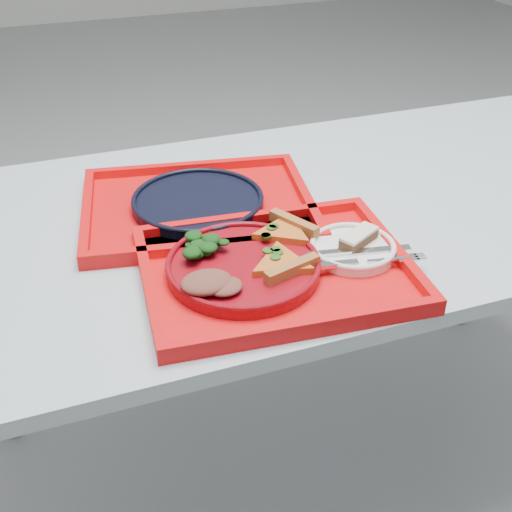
{
  "coord_description": "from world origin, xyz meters",
  "views": [
    {
      "loc": [
        -0.5,
        -1.04,
        1.38
      ],
      "look_at": [
        -0.19,
        -0.19,
        0.78
      ],
      "focal_mm": 45.0,
      "sensor_mm": 36.0,
      "label": 1
    }
  ],
  "objects_px": {
    "dinner_plate": "(243,268)",
    "tray_main": "(276,272)",
    "navy_plate": "(198,203)",
    "tray_far": "(198,209)",
    "dessert_bar": "(359,238)"
  },
  "relations": [
    {
      "from": "tray_main",
      "to": "tray_far",
      "type": "bearing_deg",
      "value": 109.21
    },
    {
      "from": "dinner_plate",
      "to": "navy_plate",
      "type": "xyz_separation_m",
      "value": [
        -0.01,
        0.25,
        -0.0
      ]
    },
    {
      "from": "dessert_bar",
      "to": "dinner_plate",
      "type": "bearing_deg",
      "value": 151.27
    },
    {
      "from": "tray_far",
      "to": "navy_plate",
      "type": "xyz_separation_m",
      "value": [
        0.0,
        0.0,
        0.01
      ]
    },
    {
      "from": "tray_main",
      "to": "navy_plate",
      "type": "relative_size",
      "value": 1.73
    },
    {
      "from": "tray_main",
      "to": "dessert_bar",
      "type": "height_order",
      "value": "dessert_bar"
    },
    {
      "from": "dinner_plate",
      "to": "tray_main",
      "type": "bearing_deg",
      "value": -10.3
    },
    {
      "from": "tray_far",
      "to": "dessert_bar",
      "type": "height_order",
      "value": "dessert_bar"
    },
    {
      "from": "dinner_plate",
      "to": "navy_plate",
      "type": "height_order",
      "value": "dinner_plate"
    },
    {
      "from": "dinner_plate",
      "to": "dessert_bar",
      "type": "bearing_deg",
      "value": -0.5
    },
    {
      "from": "tray_main",
      "to": "tray_far",
      "type": "distance_m",
      "value": 0.27
    },
    {
      "from": "tray_main",
      "to": "tray_far",
      "type": "xyz_separation_m",
      "value": [
        -0.07,
        0.26,
        0.0
      ]
    },
    {
      "from": "dinner_plate",
      "to": "tray_far",
      "type": "bearing_deg",
      "value": 92.42
    },
    {
      "from": "dinner_plate",
      "to": "dessert_bar",
      "type": "xyz_separation_m",
      "value": [
        0.22,
        -0.0,
        0.02
      ]
    },
    {
      "from": "tray_main",
      "to": "tray_far",
      "type": "relative_size",
      "value": 1.0
    }
  ]
}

